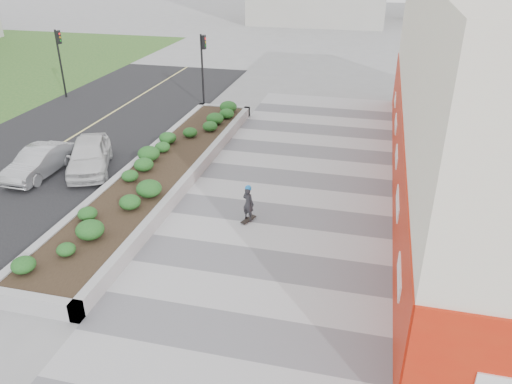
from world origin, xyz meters
TOP-DOWN VIEW (x-y plane):
  - ground at (0.00, 0.00)m, footprint 160.00×160.00m
  - walkway at (0.00, 3.00)m, footprint 8.00×36.00m
  - building at (6.98, 8.98)m, footprint 6.04×24.08m
  - planter at (-5.50, 7.00)m, footprint 3.00×18.00m
  - street at (-12.00, 7.00)m, footprint 10.00×40.00m
  - traffic_signal_near at (-7.23, 17.50)m, footprint 0.33×0.28m
  - traffic_signal_far at (-16.43, 17.00)m, footprint 0.33×0.28m
  - manhole_cover at (0.50, 3.00)m, footprint 0.44×0.44m
  - skateboarder at (-1.07, 4.29)m, footprint 0.55×0.74m
  - car_white at (-8.88, 6.98)m, footprint 3.21×4.45m
  - car_silver at (-10.68, 6.01)m, footprint 1.33×3.69m

SIDE VIEW (x-z plane):
  - ground at x=0.00m, z-range 0.00..0.00m
  - street at x=-12.00m, z-range 0.00..0.00m
  - manhole_cover at x=0.50m, z-range 0.00..0.01m
  - walkway at x=0.00m, z-range 0.00..0.01m
  - planter at x=-5.50m, z-range -0.03..0.87m
  - car_silver at x=-10.68m, z-range 0.00..1.21m
  - car_white at x=-8.88m, z-range 0.00..1.41m
  - skateboarder at x=-1.07m, z-range 0.01..1.43m
  - traffic_signal_near at x=-7.23m, z-range 0.66..4.86m
  - traffic_signal_far at x=-16.43m, z-range 0.66..4.86m
  - building at x=6.98m, z-range -0.02..7.98m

